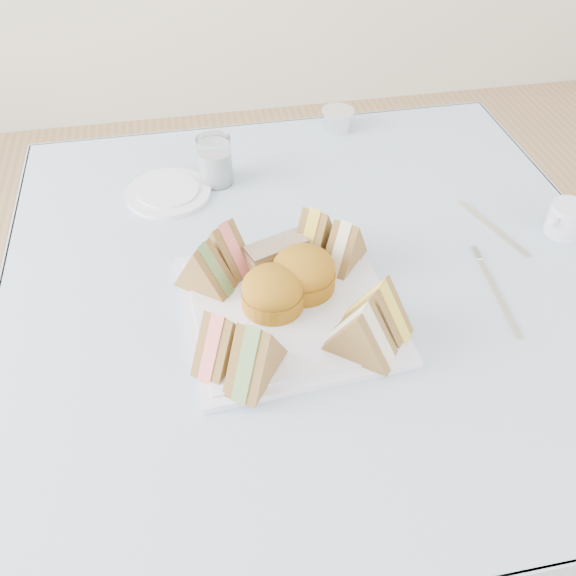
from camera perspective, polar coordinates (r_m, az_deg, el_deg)
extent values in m
plane|color=#9E7751|center=(1.60, 1.78, -18.68)|extent=(4.00, 4.00, 0.00)
cube|color=brown|center=(1.29, 2.14, -11.05)|extent=(0.90, 0.90, 0.74)
cube|color=silver|center=(1.01, 2.69, 1.27)|extent=(1.02, 1.02, 0.01)
cube|color=white|center=(0.94, 0.00, -1.94)|extent=(0.33, 0.33, 0.01)
cylinder|color=#A15D10|center=(0.91, -1.45, -0.28)|extent=(0.10, 0.10, 0.06)
cylinder|color=#A15D10|center=(0.94, 1.46, 1.51)|extent=(0.14, 0.14, 0.07)
cube|color=#CCB08E|center=(0.98, -1.08, 3.14)|extent=(0.11, 0.07, 0.05)
cylinder|color=white|center=(1.20, -11.11, 8.74)|extent=(0.20, 0.20, 0.01)
cylinder|color=white|center=(1.19, -6.85, 11.75)|extent=(0.07, 0.07, 0.10)
cylinder|color=white|center=(1.38, 4.64, 15.36)|extent=(0.08, 0.08, 0.04)
cube|color=white|center=(1.15, 18.57, 5.37)|extent=(0.07, 0.18, 0.00)
cube|color=white|center=(1.01, 19.10, -0.81)|extent=(0.02, 0.18, 0.00)
cylinder|color=white|center=(1.17, 24.63, 5.87)|extent=(0.08, 0.08, 0.06)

